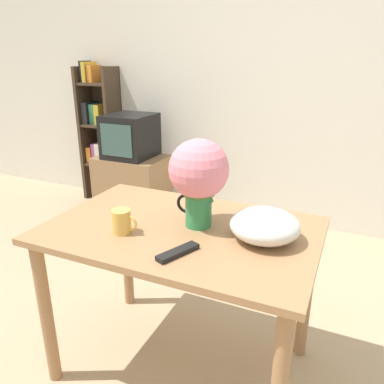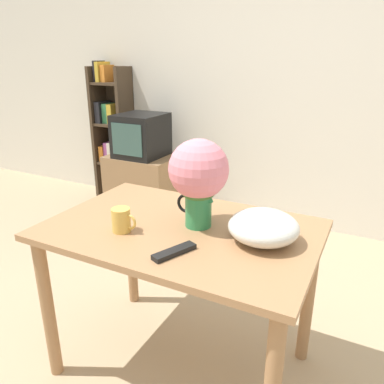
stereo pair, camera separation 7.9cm
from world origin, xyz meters
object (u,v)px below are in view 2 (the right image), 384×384
at_px(flower_vase, 199,176).
at_px(coffee_mug, 122,220).
at_px(white_bowl, 263,227).
at_px(tv_set, 141,135).

xyz_separation_m(flower_vase, coffee_mug, (-0.27, -0.20, -0.18)).
height_order(coffee_mug, white_bowl, white_bowl).
distance_m(coffee_mug, white_bowl, 0.60).
height_order(flower_vase, coffee_mug, flower_vase).
bearing_deg(white_bowl, tv_set, 137.26).
relative_size(white_bowl, tv_set, 0.64).
distance_m(flower_vase, white_bowl, 0.35).
height_order(white_bowl, tv_set, tv_set).
bearing_deg(tv_set, flower_vase, -48.30).
height_order(coffee_mug, tv_set, tv_set).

